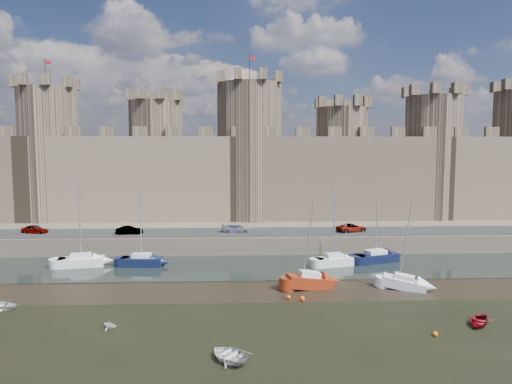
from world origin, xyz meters
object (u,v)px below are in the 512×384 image
car_3 (352,228)px  sailboat_4 (310,280)px  car_0 (35,229)px  sailboat_0 (81,261)px  sailboat_2 (334,260)px  car_1 (129,230)px  car_2 (236,228)px  sailboat_1 (142,260)px  sailboat_5 (404,282)px  sailboat_3 (376,257)px

car_3 → sailboat_4: bearing=135.4°
car_0 → sailboat_0: bearing=-118.3°
sailboat_2 → car_1: bearing=146.7°
car_3 → sailboat_2: sailboat_2 is taller
car_2 → sailboat_1: 14.99m
sailboat_0 → sailboat_1: bearing=-11.8°
sailboat_4 → sailboat_5: bearing=-15.0°
car_3 → sailboat_3: (1.13, -7.94, -2.34)m
car_1 → sailboat_0: 9.18m
car_0 → sailboat_5: size_ratio=0.40×
car_2 → sailboat_0: sailboat_0 is taller
car_3 → sailboat_0: 36.76m
car_1 → sailboat_5: sailboat_5 is taller
car_1 → sailboat_4: 28.71m
sailboat_0 → car_1: bearing=52.2°
sailboat_2 → sailboat_3: bearing=1.6°
sailboat_4 → sailboat_0: bearing=149.2°
car_2 → sailboat_5: size_ratio=0.44×
sailboat_0 → sailboat_2: sailboat_0 is taller
car_1 → sailboat_1: sailboat_1 is taller
sailboat_4 → sailboat_1: bearing=142.9°
sailboat_0 → sailboat_4: size_ratio=0.89×
car_1 → sailboat_3: (32.71, -7.25, -2.33)m
sailboat_3 → sailboat_4: sailboat_4 is taller
car_2 → sailboat_5: bearing=-136.5°
sailboat_3 → sailboat_5: size_ratio=1.06×
car_3 → sailboat_5: sailboat_5 is taller
sailboat_1 → sailboat_3: size_ratio=1.00×
sailboat_0 → sailboat_2: 31.07m
car_3 → sailboat_2: (-4.62, -9.65, -2.32)m
car_1 → sailboat_2: bearing=-113.2°
car_0 → sailboat_0: size_ratio=0.37×
car_1 → sailboat_5: size_ratio=0.39×
car_3 → sailboat_0: sailboat_0 is taller
sailboat_1 → sailboat_5: bearing=-15.1°
car_0 → sailboat_4: (36.11, -18.88, -2.33)m
sailboat_1 → sailboat_3: sailboat_3 is taller
car_2 → sailboat_4: sailboat_4 is taller
sailboat_0 → sailboat_3: size_ratio=1.00×
car_1 → sailboat_2: size_ratio=0.37×
car_1 → sailboat_1: size_ratio=0.37×
sailboat_2 → sailboat_5: size_ratio=1.05×
car_0 → sailboat_2: (40.50, -10.26, -2.34)m
car_3 → sailboat_1: size_ratio=0.45×
car_0 → car_1: bearing=-79.6°
car_0 → car_2: car_0 is taller
car_3 → sailboat_3: size_ratio=0.45×
car_0 → sailboat_4: size_ratio=0.33×
car_2 → sailboat_1: bearing=129.8°
sailboat_5 → car_3: bearing=116.1°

